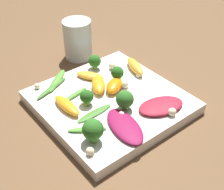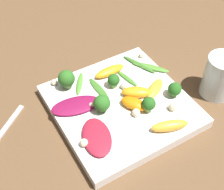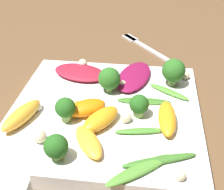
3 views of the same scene
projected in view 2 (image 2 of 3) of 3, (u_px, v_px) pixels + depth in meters
name	position (u px, v px, depth m)	size (l,w,h in m)	color
ground_plane	(121.00, 110.00, 0.70)	(2.40, 2.40, 0.00)	brown
plate	(121.00, 106.00, 0.70)	(0.28, 0.28, 0.02)	white
drinking_glass	(220.00, 77.00, 0.70)	(0.07, 0.07, 0.10)	silver
radicchio_leaf_0	(76.00, 105.00, 0.67)	(0.12, 0.07, 0.01)	maroon
radicchio_leaf_1	(97.00, 137.00, 0.62)	(0.08, 0.11, 0.01)	maroon
orange_segment_0	(134.00, 104.00, 0.67)	(0.06, 0.07, 0.02)	orange
orange_segment_1	(135.00, 91.00, 0.70)	(0.07, 0.06, 0.02)	orange
orange_segment_2	(170.00, 126.00, 0.63)	(0.08, 0.05, 0.02)	#FCAD33
orange_segment_3	(155.00, 88.00, 0.71)	(0.07, 0.06, 0.01)	#FCAD33
orange_segment_4	(110.00, 71.00, 0.74)	(0.08, 0.03, 0.02)	orange
broccoli_floret_0	(149.00, 104.00, 0.65)	(0.03, 0.03, 0.04)	#84AD5B
broccoli_floret_1	(102.00, 103.00, 0.65)	(0.04, 0.04, 0.04)	#84AD5B
broccoli_floret_2	(175.00, 89.00, 0.69)	(0.03, 0.03, 0.04)	#7A9E51
broccoli_floret_3	(114.00, 80.00, 0.71)	(0.03, 0.03, 0.03)	#84AD5B
broccoli_floret_4	(66.00, 79.00, 0.70)	(0.04, 0.04, 0.05)	#7A9E51
arugula_sprig_0	(151.00, 67.00, 0.76)	(0.07, 0.08, 0.01)	#518E33
arugula_sprig_1	(80.00, 83.00, 0.72)	(0.05, 0.07, 0.01)	#518E33
arugula_sprig_2	(99.00, 89.00, 0.71)	(0.02, 0.08, 0.00)	#3D7528
arugula_sprig_3	(127.00, 78.00, 0.73)	(0.02, 0.07, 0.01)	#47842D
arugula_sprig_4	(139.00, 64.00, 0.77)	(0.04, 0.09, 0.01)	#3D7528
macadamia_nut_0	(54.00, 82.00, 0.72)	(0.01, 0.01, 0.01)	beige
macadamia_nut_1	(173.00, 107.00, 0.67)	(0.02, 0.02, 0.02)	beige
macadamia_nut_2	(91.00, 105.00, 0.67)	(0.01, 0.01, 0.01)	beige
macadamia_nut_3	(141.00, 55.00, 0.79)	(0.01, 0.01, 0.01)	beige
macadamia_nut_4	(124.00, 86.00, 0.71)	(0.02, 0.02, 0.02)	beige
macadamia_nut_5	(155.00, 128.00, 0.63)	(0.01, 0.01, 0.01)	beige
macadamia_nut_6	(84.00, 143.00, 0.60)	(0.02, 0.02, 0.02)	beige
macadamia_nut_7	(136.00, 113.00, 0.65)	(0.02, 0.02, 0.02)	beige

